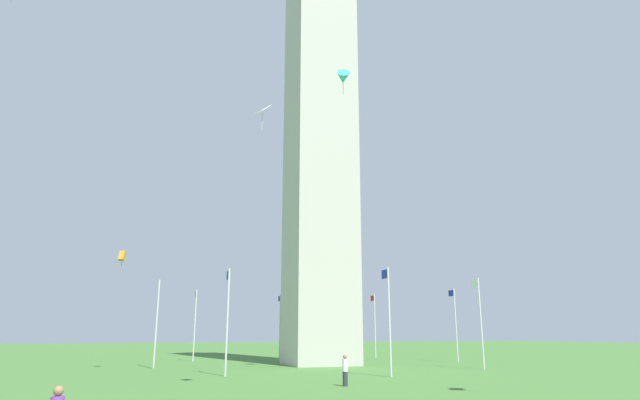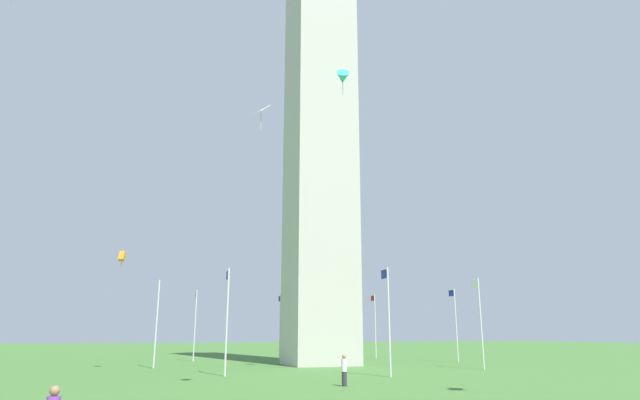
% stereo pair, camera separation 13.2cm
% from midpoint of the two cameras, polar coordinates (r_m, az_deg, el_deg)
% --- Properties ---
extents(ground_plane, '(260.00, 260.00, 0.00)m').
position_cam_midpoint_polar(ground_plane, '(53.01, -0.07, -17.14)').
color(ground_plane, '#3D6B2D').
extents(obelisk_monument, '(6.25, 6.25, 56.84)m').
position_cam_midpoint_polar(obelisk_monument, '(58.74, -0.07, 11.75)').
color(obelisk_monument, '#B7B2A8').
rests_on(obelisk_monument, ground).
extents(flagpole_n, '(1.12, 0.14, 7.55)m').
position_cam_midpoint_polar(flagpole_n, '(67.48, -4.34, -12.88)').
color(flagpole_n, silver).
rests_on(flagpole_n, ground).
extents(flagpole_ne, '(1.12, 0.14, 7.55)m').
position_cam_midpoint_polar(flagpole_ne, '(61.19, -13.21, -12.46)').
color(flagpole_ne, silver).
rests_on(flagpole_ne, ground).
extents(flagpole_e, '(1.12, 0.14, 7.55)m').
position_cam_midpoint_polar(flagpole_e, '(50.21, -17.03, -11.97)').
color(flagpole_e, silver).
rests_on(flagpole_e, ground).
extents(flagpole_se, '(1.12, 0.14, 7.55)m').
position_cam_midpoint_polar(flagpole_se, '(40.01, -9.91, -12.01)').
color(flagpole_se, silver).
rests_on(flagpole_se, ground).
extents(flagpole_s, '(1.12, 0.14, 7.55)m').
position_cam_midpoint_polar(flagpole_s, '(39.01, 7.24, -12.06)').
color(flagpole_s, silver).
rests_on(flagpole_s, ground).
extents(flagpole_sw, '(1.12, 0.14, 7.55)m').
position_cam_midpoint_polar(flagpole_sw, '(48.28, 16.59, -11.95)').
color(flagpole_sw, silver).
rests_on(flagpole_sw, ground).
extents(flagpole_w, '(1.12, 0.14, 7.55)m').
position_cam_midpoint_polar(flagpole_w, '(59.61, 14.13, -12.38)').
color(flagpole_w, silver).
rests_on(flagpole_w, ground).
extents(flagpole_nw, '(1.12, 0.14, 7.55)m').
position_cam_midpoint_polar(flagpole_nw, '(66.89, 5.77, -12.85)').
color(flagpole_nw, silver).
rests_on(flagpole_nw, ground).
extents(person_white_shirt, '(0.32, 0.32, 1.73)m').
position_cam_midpoint_polar(person_white_shirt, '(32.17, 2.56, -17.65)').
color(person_white_shirt, '#2D2D38').
rests_on(person_white_shirt, ground).
extents(kite_cyan_delta, '(1.69, 1.46, 2.26)m').
position_cam_midpoint_polar(kite_cyan_delta, '(45.40, 2.38, 12.86)').
color(kite_cyan_delta, '#33C6D1').
extents(kite_white_diamond, '(1.03, 0.94, 1.44)m').
position_cam_midpoint_polar(kite_white_diamond, '(30.23, -6.28, 9.39)').
color(kite_white_diamond, white).
extents(kite_orange_box, '(0.81, 0.65, 1.67)m').
position_cam_midpoint_polar(kite_orange_box, '(48.99, -20.36, -5.62)').
color(kite_orange_box, orange).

